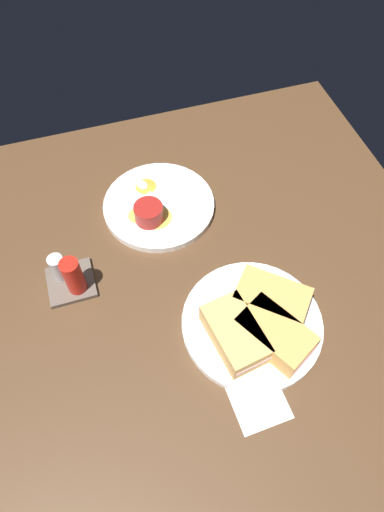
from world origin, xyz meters
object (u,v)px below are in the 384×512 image
at_px(plate_chips_companion, 159,205).
at_px(ramekin_light_gravy, 149,213).
at_px(sandwich_half_extra, 272,299).
at_px(spoon_by_gravy_ramekin, 145,188).
at_px(plate_sandwich_main, 252,324).
at_px(ramekin_dark_sauce, 278,301).
at_px(sandwich_half_near, 235,334).
at_px(spoon_by_dark_ramekin, 250,317).
at_px(condiment_caddy, 69,276).
at_px(sandwich_half_far, 275,334).

distance_m(plate_chips_companion, ramekin_light_gravy, 0.06).
bearing_deg(sandwich_half_extra, spoon_by_gravy_ramekin, 23.49).
distance_m(plate_sandwich_main, sandwich_half_extra, 0.06).
distance_m(sandwich_half_extra, ramekin_dark_sauce, 0.01).
xyz_separation_m(sandwich_half_near, spoon_by_dark_ramekin, (0.03, -0.04, -0.02)).
bearing_deg(condiment_caddy, plate_chips_companion, -56.84).
xyz_separation_m(plate_sandwich_main, spoon_by_dark_ramekin, (0.01, 0.00, 0.01)).
bearing_deg(ramekin_dark_sauce, condiment_caddy, 64.98).
relative_size(sandwich_half_near, spoon_by_dark_ramekin, 1.42).
bearing_deg(condiment_caddy, sandwich_half_near, -128.70).
bearing_deg(ramekin_dark_sauce, plate_sandwich_main, 107.89).
bearing_deg(spoon_by_dark_ramekin, plate_sandwich_main, -171.88).
height_order(sandwich_half_far, ramekin_light_gravy, sandwich_half_far).
bearing_deg(condiment_caddy, ramekin_light_gravy, -60.64).
relative_size(sandwich_half_near, plate_chips_companion, 0.58).
relative_size(spoon_by_dark_ramekin, condiment_caddy, 1.05).
distance_m(plate_sandwich_main, ramekin_light_gravy, 0.31).
relative_size(plate_sandwich_main, plate_chips_companion, 1.07).
distance_m(plate_sandwich_main, sandwich_half_far, 0.06).
height_order(plate_sandwich_main, sandwich_half_far, sandwich_half_far).
bearing_deg(sandwich_half_extra, ramekin_dark_sauce, -110.63).
bearing_deg(sandwich_half_extra, sandwich_half_near, 116.89).
relative_size(ramekin_dark_sauce, condiment_caddy, 0.78).
relative_size(sandwich_half_near, spoon_by_gravy_ramekin, 1.45).
height_order(sandwich_half_far, sandwich_half_extra, same).
relative_size(sandwich_half_far, spoon_by_gravy_ramekin, 1.54).
bearing_deg(sandwich_half_near, sandwich_half_extra, -63.11).
height_order(spoon_by_dark_ramekin, condiment_caddy, condiment_caddy).
xyz_separation_m(plate_sandwich_main, plate_chips_companion, (0.32, 0.09, 0.00)).
distance_m(plate_sandwich_main, spoon_by_dark_ramekin, 0.01).
bearing_deg(spoon_by_gravy_ramekin, spoon_by_dark_ramekin, -163.64).
bearing_deg(ramekin_dark_sauce, plate_chips_companion, 25.44).
bearing_deg(ramekin_light_gravy, plate_sandwich_main, -157.30).
bearing_deg(spoon_by_dark_ramekin, ramekin_light_gravy, 23.09).
xyz_separation_m(sandwich_half_near, ramekin_light_gravy, (0.31, 0.08, -0.00)).
relative_size(sandwich_half_extra, ramekin_dark_sauce, 2.00).
distance_m(spoon_by_dark_ramekin, spoon_by_gravy_ramekin, 0.38).
bearing_deg(ramekin_light_gravy, sandwich_half_far, -156.73).
xyz_separation_m(ramekin_dark_sauce, plate_chips_companion, (0.31, 0.15, -0.03)).
bearing_deg(plate_sandwich_main, condiment_caddy, 58.56).
distance_m(sandwich_half_near, ramekin_light_gravy, 0.32).
relative_size(sandwich_half_near, ramekin_dark_sauce, 1.91).
xyz_separation_m(plate_chips_companion, ramekin_light_gravy, (-0.04, 0.03, 0.03)).
distance_m(sandwich_half_near, sandwich_half_extra, 0.10).
xyz_separation_m(sandwich_half_far, plate_chips_companion, (0.37, 0.11, -0.03)).
bearing_deg(plate_sandwich_main, sandwich_half_extra, -63.11).
xyz_separation_m(ramekin_dark_sauce, ramekin_light_gravy, (0.27, 0.18, 0.00)).
bearing_deg(condiment_caddy, ramekin_dark_sauce, -115.02).
height_order(plate_chips_companion, condiment_caddy, condiment_caddy).
distance_m(sandwich_half_near, condiment_caddy, 0.33).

